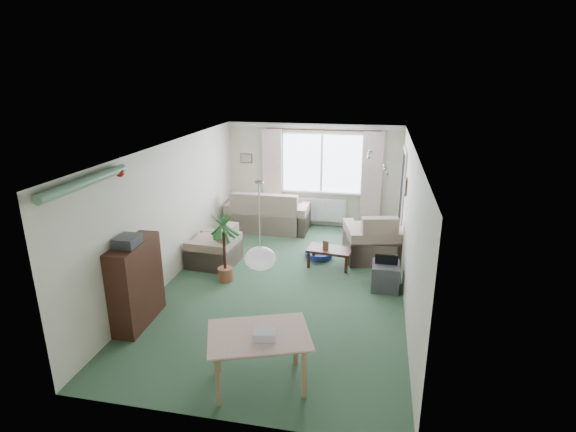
% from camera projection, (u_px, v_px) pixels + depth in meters
% --- Properties ---
extents(ground, '(6.50, 6.50, 0.00)m').
position_uv_depth(ground, '(285.00, 284.00, 7.79)').
color(ground, '#305037').
extents(window, '(1.80, 0.03, 1.30)m').
position_uv_depth(window, '(322.00, 163.00, 10.30)').
color(window, white).
extents(curtain_rod, '(2.60, 0.03, 0.03)m').
position_uv_depth(curtain_rod, '(322.00, 130.00, 9.99)').
color(curtain_rod, black).
extents(curtain_left, '(0.45, 0.08, 2.00)m').
position_uv_depth(curtain_left, '(272.00, 172.00, 10.50)').
color(curtain_left, beige).
extents(curtain_right, '(0.45, 0.08, 2.00)m').
position_uv_depth(curtain_right, '(372.00, 176.00, 10.06)').
color(curtain_right, beige).
extents(radiator, '(1.20, 0.10, 0.55)m').
position_uv_depth(radiator, '(320.00, 210.00, 10.60)').
color(radiator, white).
extents(doorway, '(0.03, 0.95, 2.00)m').
position_uv_depth(doorway, '(402.00, 201.00, 9.16)').
color(doorway, black).
extents(pendant_lamp, '(0.36, 0.36, 0.36)m').
position_uv_depth(pendant_lamp, '(260.00, 258.00, 5.15)').
color(pendant_lamp, white).
extents(tinsel_garland, '(1.60, 1.60, 0.12)m').
position_uv_depth(tinsel_garland, '(86.00, 182.00, 5.31)').
color(tinsel_garland, '#196626').
extents(bauble_cluster_a, '(0.20, 0.20, 0.20)m').
position_uv_depth(bauble_cluster_a, '(369.00, 151.00, 7.70)').
color(bauble_cluster_a, silver).
extents(bauble_cluster_b, '(0.20, 0.20, 0.20)m').
position_uv_depth(bauble_cluster_b, '(388.00, 165.00, 6.52)').
color(bauble_cluster_b, silver).
extents(wall_picture_back, '(0.28, 0.03, 0.22)m').
position_uv_depth(wall_picture_back, '(246.00, 158.00, 10.62)').
color(wall_picture_back, brown).
extents(wall_picture_right, '(0.03, 0.24, 0.30)m').
position_uv_depth(wall_picture_right, '(406.00, 186.00, 8.06)').
color(wall_picture_right, brown).
extents(sofa, '(1.87, 0.99, 0.93)m').
position_uv_depth(sofa, '(269.00, 209.00, 10.39)').
color(sofa, beige).
rests_on(sofa, ground).
extents(armchair_corner, '(1.28, 1.24, 0.96)m').
position_uv_depth(armchair_corner, '(374.00, 234.00, 8.76)').
color(armchair_corner, '#BCB08E').
rests_on(armchair_corner, ground).
extents(armchair_left, '(0.89, 0.94, 0.78)m').
position_uv_depth(armchair_left, '(214.00, 244.00, 8.52)').
color(armchair_left, beige).
rests_on(armchair_left, ground).
extents(coffee_table, '(0.86, 0.55, 0.37)m').
position_uv_depth(coffee_table, '(329.00, 258.00, 8.43)').
color(coffee_table, black).
rests_on(coffee_table, ground).
extents(photo_frame, '(0.12, 0.07, 0.16)m').
position_uv_depth(photo_frame, '(326.00, 245.00, 8.35)').
color(photo_frame, brown).
rests_on(photo_frame, coffee_table).
extents(bookshelf, '(0.37, 1.03, 1.25)m').
position_uv_depth(bookshelf, '(136.00, 283.00, 6.44)').
color(bookshelf, black).
rests_on(bookshelf, ground).
extents(hifi_box, '(0.29, 0.36, 0.14)m').
position_uv_depth(hifi_box, '(127.00, 241.00, 6.11)').
color(hifi_box, '#303135').
rests_on(hifi_box, bookshelf).
extents(houseplant, '(0.72, 0.72, 1.30)m').
position_uv_depth(houseplant, '(224.00, 246.00, 7.73)').
color(houseplant, '#1B4F29').
rests_on(houseplant, ground).
extents(dining_table, '(1.23, 1.02, 0.66)m').
position_uv_depth(dining_table, '(259.00, 360.00, 5.22)').
color(dining_table, '#AD795E').
rests_on(dining_table, ground).
extents(gift_box, '(0.28, 0.22, 0.12)m').
position_uv_depth(gift_box, '(265.00, 336.00, 5.01)').
color(gift_box, silver).
rests_on(gift_box, dining_table).
extents(tv_cube, '(0.45, 0.50, 0.45)m').
position_uv_depth(tv_cube, '(385.00, 276.00, 7.57)').
color(tv_cube, '#38393E').
rests_on(tv_cube, ground).
extents(pet_bed, '(0.71, 0.71, 0.11)m').
position_uv_depth(pet_bed, '(319.00, 254.00, 8.92)').
color(pet_bed, navy).
rests_on(pet_bed, ground).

